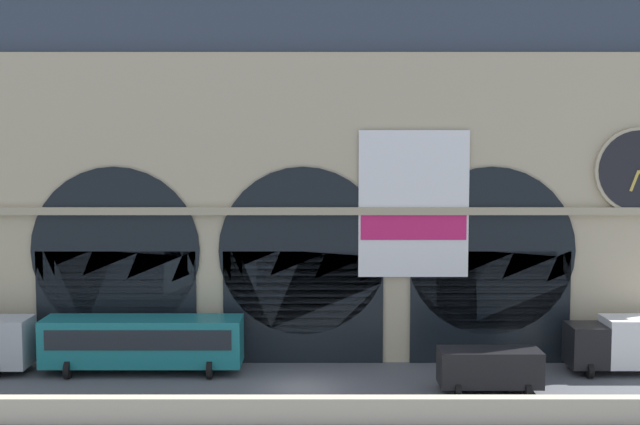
{
  "coord_description": "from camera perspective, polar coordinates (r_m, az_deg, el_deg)",
  "views": [
    {
      "loc": [
        0.97,
        -41.25,
        12.7
      ],
      "look_at": [
        0.85,
        5.0,
        8.79
      ],
      "focal_mm": 45.38,
      "sensor_mm": 36.0,
      "label": 1
    }
  ],
  "objects": [
    {
      "name": "quay_parapet_wall",
      "position": [
        38.05,
        -1.37,
        -13.72
      ],
      "size": [
        90.0,
        0.7,
        1.18
      ],
      "primitive_type": "cube",
      "color": "beige",
      "rests_on": "ground"
    },
    {
      "name": "box_truck_east",
      "position": [
        48.74,
        21.62,
        -8.55
      ],
      "size": [
        7.5,
        2.91,
        3.12
      ],
      "color": "black",
      "rests_on": "ground"
    },
    {
      "name": "bus_midwest",
      "position": [
        46.46,
        -12.24,
        -8.87
      ],
      "size": [
        11.0,
        3.25,
        3.1
      ],
      "color": "#19727A",
      "rests_on": "ground"
    },
    {
      "name": "station_building",
      "position": [
        49.06,
        -0.95,
        2.57
      ],
      "size": [
        45.49,
        5.95,
        22.1
      ],
      "color": "#BCAD8C",
      "rests_on": "ground"
    },
    {
      "name": "ground_plane",
      "position": [
        43.17,
        -1.18,
        -12.27
      ],
      "size": [
        200.0,
        200.0,
        0.0
      ],
      "primitive_type": "plane",
      "color": "#54565B"
    },
    {
      "name": "van_mideast",
      "position": [
        43.15,
        12.01,
        -10.66
      ],
      "size": [
        5.2,
        2.48,
        2.2
      ],
      "color": "black",
      "rests_on": "ground"
    }
  ]
}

